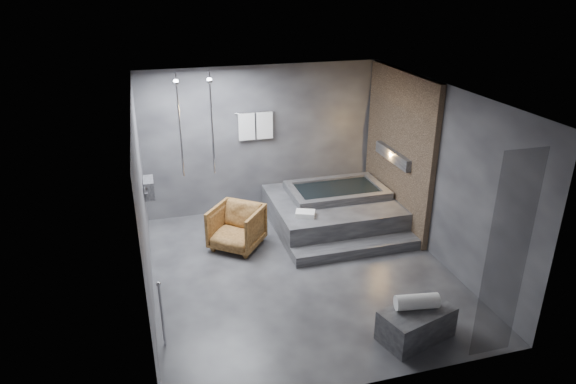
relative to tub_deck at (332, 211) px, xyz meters
name	(u,v)px	position (x,y,z in m)	size (l,w,h in m)	color
room	(322,160)	(-0.65, -1.21, 1.48)	(5.00, 5.04, 2.82)	#29292B
tub_deck	(332,211)	(0.00, 0.00, 0.00)	(2.20, 2.00, 0.50)	#2D2D30
tub_step	(357,249)	(0.00, -1.18, -0.16)	(2.20, 0.36, 0.18)	#2D2D30
concrete_bench	(416,324)	(-0.11, -3.36, -0.04)	(0.93, 0.51, 0.42)	#2D2D2F
driftwood_chair	(237,227)	(-1.86, -0.40, 0.12)	(0.78, 0.81, 0.73)	#4C2E13
rolled_towel	(417,302)	(-0.11, -3.33, 0.27)	(0.20, 0.20, 0.55)	white
deck_towel	(305,214)	(-0.70, -0.56, 0.29)	(0.32, 0.24, 0.09)	white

